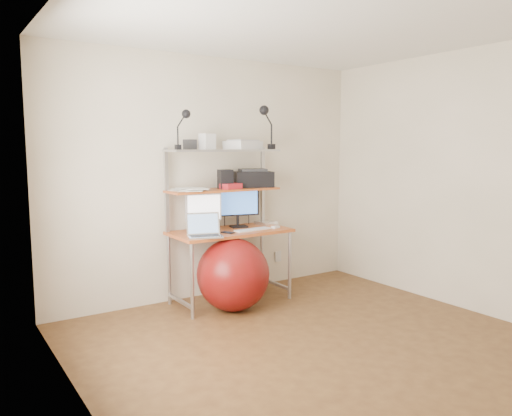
{
  "coord_description": "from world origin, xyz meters",
  "views": [
    {
      "loc": [
        -2.52,
        -2.85,
        1.58
      ],
      "look_at": [
        0.12,
        1.15,
        0.99
      ],
      "focal_mm": 35.0,
      "sensor_mm": 36.0,
      "label": 1
    }
  ],
  "objects_px": {
    "monitor_black": "(238,205)",
    "laptop": "(204,231)",
    "monitor_silver": "(203,210)",
    "exercise_ball": "(233,275)",
    "printer": "(253,179)"
  },
  "relations": [
    {
      "from": "printer",
      "to": "laptop",
      "type": "bearing_deg",
      "value": -138.55
    },
    {
      "from": "monitor_silver",
      "to": "monitor_black",
      "type": "relative_size",
      "value": 0.87
    },
    {
      "from": "printer",
      "to": "exercise_ball",
      "type": "distance_m",
      "value": 1.1
    },
    {
      "from": "monitor_black",
      "to": "laptop",
      "type": "distance_m",
      "value": 0.66
    },
    {
      "from": "printer",
      "to": "exercise_ball",
      "type": "bearing_deg",
      "value": -121.88
    },
    {
      "from": "laptop",
      "to": "monitor_black",
      "type": "bearing_deg",
      "value": 45.4
    },
    {
      "from": "monitor_silver",
      "to": "laptop",
      "type": "relative_size",
      "value": 1.09
    },
    {
      "from": "laptop",
      "to": "exercise_ball",
      "type": "height_order",
      "value": "laptop"
    },
    {
      "from": "monitor_black",
      "to": "exercise_ball",
      "type": "distance_m",
      "value": 0.79
    },
    {
      "from": "laptop",
      "to": "monitor_silver",
      "type": "bearing_deg",
      "value": 80.17
    },
    {
      "from": "exercise_ball",
      "to": "monitor_black",
      "type": "bearing_deg",
      "value": 52.98
    },
    {
      "from": "exercise_ball",
      "to": "laptop",
      "type": "bearing_deg",
      "value": 161.69
    },
    {
      "from": "monitor_black",
      "to": "laptop",
      "type": "relative_size",
      "value": 1.25
    },
    {
      "from": "monitor_silver",
      "to": "monitor_black",
      "type": "height_order",
      "value": "monitor_black"
    },
    {
      "from": "laptop",
      "to": "exercise_ball",
      "type": "bearing_deg",
      "value": -1.18
    }
  ]
}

